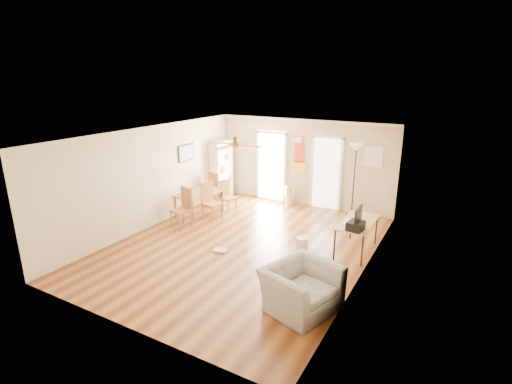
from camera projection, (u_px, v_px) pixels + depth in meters
The scene contains 30 objects.
floor at pixel (243, 246), 8.94m from camera, with size 7.00×7.00×0.00m, color brown.
ceiling at pixel (242, 134), 8.18m from camera, with size 5.50×7.00×0.00m, color silver, non-canonical shape.
wall_back at pixel (303, 163), 11.48m from camera, with size 5.50×0.04×2.60m, color beige, non-canonical shape.
wall_front at pixel (120, 253), 5.64m from camera, with size 5.50×0.04×2.60m, color beige, non-canonical shape.
wall_left at pixel (152, 177), 9.85m from camera, with size 0.04×7.00×2.60m, color beige, non-canonical shape.
wall_right at pixel (367, 213), 7.28m from camera, with size 0.04×7.00×2.60m, color beige, non-canonical shape.
crown_molding at pixel (242, 136), 8.20m from camera, with size 5.50×7.00×0.08m, color white, non-canonical shape.
kitchen_doorway at pixel (272, 167), 12.04m from camera, with size 0.90×0.10×2.10m, color white, non-canonical shape.
bathroom_doorway at pixel (326, 174), 11.19m from camera, with size 0.80×0.10×2.10m, color white, non-canonical shape.
wall_decal at pixel (299, 154), 11.45m from camera, with size 0.46×0.03×1.10m, color red.
ac_grille at pixel (373, 157), 10.39m from camera, with size 0.50×0.04×0.60m, color white.
framed_poster at pixel (186, 153), 10.89m from camera, with size 0.04×0.66×0.48m, color black.
ceiling_fan at pixel (235, 144), 7.98m from camera, with size 1.24×1.24×0.20m, color #593819, non-canonical shape.
bookshelf at pixel (221, 169), 12.26m from camera, with size 0.37×0.83×1.84m, color silver, non-canonical shape.
dining_table at pixel (200, 204), 10.83m from camera, with size 0.80×1.33×0.67m, color #9C6732, non-canonical shape.
dining_chair_right_a at pixel (228, 196), 11.06m from camera, with size 0.38×0.38×0.92m, color #AD6938, non-canonical shape.
dining_chair_right_b at pixel (212, 202), 10.39m from camera, with size 0.43×0.43×1.03m, color #9B5F32, non-canonical shape.
dining_chair_near at pixel (181, 209), 9.87m from camera, with size 0.43×0.43×1.04m, color #9D6032, non-canonical shape.
dining_chair_far at pixel (219, 188), 11.84m from camera, with size 0.40×0.40×0.97m, color #965D30, non-canonical shape.
trash_can at pixel (290, 195), 11.68m from camera, with size 0.28×0.28×0.61m, color silver.
torchiere_lamp at pixel (354, 180), 10.57m from camera, with size 0.39×0.39×2.06m, color black, non-canonical shape.
computer_desk at pixel (356, 237), 8.54m from camera, with size 0.67×1.35×0.72m, color tan, non-canonical shape.
imac at pixel (358, 218), 7.97m from camera, with size 0.07×0.51×0.48m, color black, non-canonical shape.
keyboard at pixel (349, 221), 8.42m from camera, with size 0.13×0.40×0.02m, color white.
printer at pixel (356, 226), 7.96m from camera, with size 0.31×0.36×0.19m, color black.
orange_bottle at pixel (360, 210), 8.80m from camera, with size 0.09×0.09×0.26m, color #DF4413.
wastebasket_a at pixel (302, 244), 8.66m from camera, with size 0.27×0.27×0.31m, color silver.
wastebasket_b at pixel (286, 263), 7.81m from camera, with size 0.24×0.24×0.27m, color white.
floor_cloth at pixel (221, 250), 8.65m from camera, with size 0.30×0.24×0.04m, color #999893.
armchair at pixel (301, 288), 6.43m from camera, with size 1.18×1.03×0.76m, color gray.
Camera 1 is at (4.25, -7.00, 3.81)m, focal length 26.85 mm.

